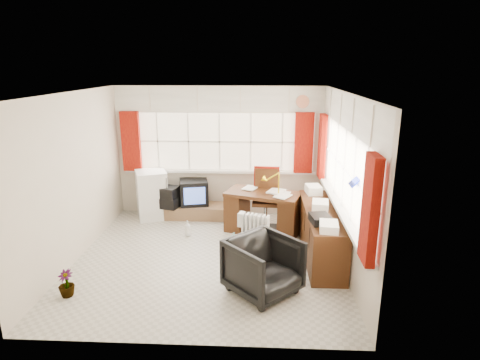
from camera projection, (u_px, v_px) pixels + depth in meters
The scene contains 20 objects.
ground at pixel (208, 258), 6.19m from camera, with size 4.00×4.00×0.00m, color beige.
room_walls at pixel (206, 164), 5.78m from camera, with size 4.00×4.00×4.00m.
window_back at pixel (220, 168), 7.80m from camera, with size 3.70×0.12×3.60m.
window_right at pixel (339, 202), 5.84m from camera, with size 0.12×3.70×3.60m.
curtains at pixel (269, 154), 6.63m from camera, with size 3.83×3.83×1.15m.
overhead_cabinets at pixel (273, 105), 6.46m from camera, with size 3.98×3.98×0.48m.
desk at pixel (263, 210), 7.06m from camera, with size 1.41×1.01×0.77m.
desk_lamp at pixel (279, 179), 6.75m from camera, with size 0.17×0.15×0.41m.
task_chair at pixel (266, 197), 7.18m from camera, with size 0.49×0.52×1.13m.
office_chair at pixel (263, 266), 5.16m from camera, with size 0.80×0.82×0.75m, color black.
radiator at pixel (255, 238), 6.28m from camera, with size 0.47×0.30×0.65m.
credenza at pixel (321, 232), 6.20m from camera, with size 0.50×2.00×0.85m.
file_tray at pixel (320, 219), 5.58m from camera, with size 0.26×0.33×0.11m, color black.
tv_bench at pixel (191, 211), 7.83m from camera, with size 1.40×0.50×0.25m, color #866243.
crt_tv at pixel (194, 192), 7.79m from camera, with size 0.62×0.59×0.48m.
hifi_stack at pixel (165, 197), 7.66m from camera, with size 0.63×0.50×0.40m.
mini_fridge at pixel (152, 195), 7.72m from camera, with size 0.71×0.71×0.93m.
spray_bottle_a at pixel (188, 228), 6.95m from camera, with size 0.11×0.11×0.28m, color silver.
spray_bottle_b at pixel (234, 238), 6.69m from camera, with size 0.08×0.09×0.19m, color #99E5E2.
flower_vase at pixel (66, 283), 5.13m from camera, with size 0.20×0.20×0.36m, color black.
Camera 1 is at (0.76, -5.59, 2.88)m, focal length 30.00 mm.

